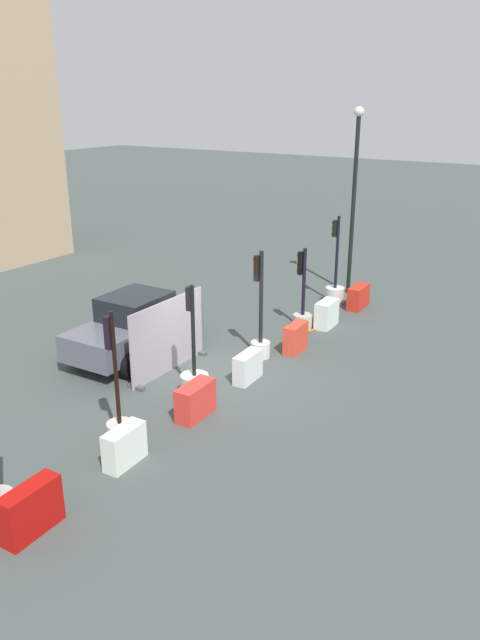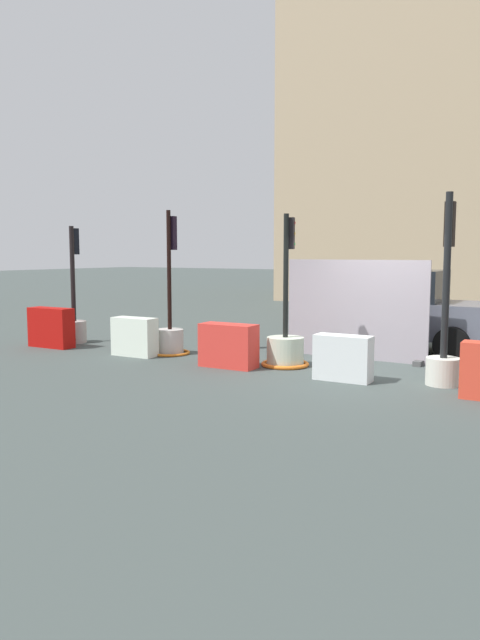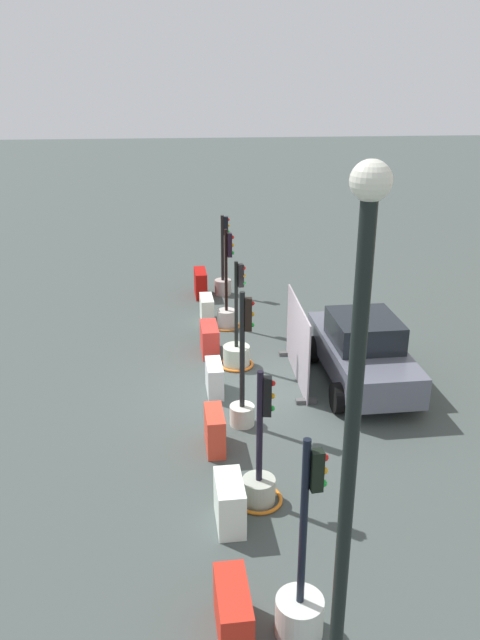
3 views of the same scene
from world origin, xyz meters
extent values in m
plane|color=#414B48|center=(0.00, 0.00, 0.00)|extent=(120.00, 120.00, 0.00)
cylinder|color=#B6A6A0|center=(-7.31, -0.12, 0.26)|extent=(0.58, 0.58, 0.53)
cylinder|color=black|center=(-7.31, -0.12, 1.67)|extent=(0.11, 0.11, 2.29)
cube|color=black|center=(-7.33, 0.01, 2.45)|extent=(0.16, 0.17, 0.63)
sphere|color=red|center=(-7.35, 0.09, 2.66)|extent=(0.09, 0.09, 0.09)
sphere|color=orange|center=(-7.35, 0.09, 2.45)|extent=(0.09, 0.09, 0.09)
sphere|color=green|center=(-7.35, 0.09, 2.24)|extent=(0.09, 0.09, 0.09)
cylinder|color=beige|center=(-4.29, -0.21, 0.27)|extent=(0.58, 0.58, 0.54)
cylinder|color=black|center=(-4.29, -0.21, 1.81)|extent=(0.09, 0.09, 2.54)
cube|color=black|center=(-4.28, -0.09, 2.60)|extent=(0.17, 0.14, 0.71)
sphere|color=red|center=(-4.28, -0.01, 2.84)|extent=(0.11, 0.11, 0.11)
sphere|color=orange|center=(-4.28, -0.01, 2.60)|extent=(0.11, 0.11, 0.11)
sphere|color=green|center=(-4.28, -0.01, 2.36)|extent=(0.11, 0.11, 0.11)
torus|color=orange|center=(-4.29, -0.21, 0.03)|extent=(0.86, 0.86, 0.06)
cylinder|color=beige|center=(-1.52, -0.14, 0.28)|extent=(0.72, 0.72, 0.56)
cylinder|color=black|center=(-1.52, -0.14, 1.74)|extent=(0.10, 0.10, 2.35)
cube|color=black|center=(-1.49, -0.03, 2.55)|extent=(0.18, 0.16, 0.60)
sphere|color=red|center=(-1.47, 0.05, 2.75)|extent=(0.10, 0.10, 0.10)
sphere|color=orange|center=(-1.47, 0.05, 2.55)|extent=(0.10, 0.10, 0.10)
sphere|color=green|center=(-1.47, 0.05, 2.35)|extent=(0.10, 0.10, 0.10)
torus|color=orange|center=(-1.52, -0.14, 0.04)|extent=(0.93, 0.93, 0.08)
cylinder|color=silver|center=(1.49, -0.27, 0.23)|extent=(0.56, 0.56, 0.46)
cylinder|color=black|center=(1.49, -0.27, 1.81)|extent=(0.12, 0.12, 2.70)
cube|color=black|center=(1.48, -0.14, 2.64)|extent=(0.16, 0.16, 0.73)
sphere|color=red|center=(1.47, -0.05, 2.89)|extent=(0.09, 0.09, 0.09)
sphere|color=orange|center=(1.47, -0.05, 2.64)|extent=(0.09, 0.09, 0.09)
sphere|color=green|center=(1.47, -0.05, 2.40)|extent=(0.09, 0.09, 0.09)
cube|color=#B50F0B|center=(-7.22, -0.90, 0.46)|extent=(1.15, 0.43, 0.92)
cube|color=white|center=(-4.78, -0.79, 0.41)|extent=(1.00, 0.43, 0.82)
cube|color=red|center=(-2.39, -0.82, 0.42)|extent=(1.12, 0.50, 0.83)
cube|color=silver|center=(-0.06, -0.81, 0.39)|extent=(0.99, 0.42, 0.78)
cube|color=slate|center=(-0.28, 2.92, 0.74)|extent=(4.46, 1.92, 0.76)
cube|color=black|center=(-0.22, 2.92, 1.46)|extent=(1.87, 1.63, 0.69)
cylinder|color=black|center=(1.06, 3.91, 0.36)|extent=(0.72, 0.30, 0.71)
cylinder|color=black|center=(1.12, 2.01, 0.36)|extent=(0.72, 0.30, 0.71)
cylinder|color=black|center=(-1.67, 3.82, 0.36)|extent=(0.72, 0.30, 0.71)
cylinder|color=black|center=(-1.61, 1.93, 0.36)|extent=(0.72, 0.30, 0.71)
cube|color=#A0959F|center=(-0.69, 1.35, 1.02)|extent=(3.03, 0.04, 2.04)
cube|color=#4C4C4C|center=(-2.05, 1.35, 0.05)|extent=(0.16, 0.50, 0.10)
cube|color=#4C4C4C|center=(0.67, 1.35, 0.05)|extent=(0.16, 0.50, 0.10)
camera|label=1|loc=(-12.68, -8.69, 7.15)|focal=34.56mm
camera|label=2|loc=(3.82, -10.42, 2.18)|focal=34.00mm
camera|label=3|loc=(13.87, -1.45, 7.51)|focal=35.68mm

